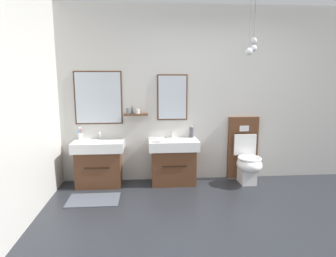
% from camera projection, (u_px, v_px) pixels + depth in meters
% --- Properties ---
extents(ground_plane, '(6.34, 5.27, 0.10)m').
position_uv_depth(ground_plane, '(263.00, 247.00, 2.88)').
color(ground_plane, '#23262B').
rests_on(ground_plane, ground).
extents(wall_back, '(5.14, 0.62, 2.69)m').
position_uv_depth(wall_back, '(217.00, 95.00, 4.58)').
color(wall_back, beige).
rests_on(wall_back, ground).
extents(bath_mat, '(0.68, 0.44, 0.01)m').
position_uv_depth(bath_mat, '(94.00, 200.00, 3.86)').
color(bath_mat, '#474C56').
rests_on(bath_mat, ground).
extents(vanity_sink_left, '(0.75, 0.45, 0.68)m').
position_uv_depth(vanity_sink_left, '(99.00, 162.00, 4.37)').
color(vanity_sink_left, '#56331E').
rests_on(vanity_sink_left, ground).
extents(tap_on_left_sink, '(0.03, 0.13, 0.11)m').
position_uv_depth(tap_on_left_sink, '(100.00, 134.00, 4.45)').
color(tap_on_left_sink, silver).
rests_on(tap_on_left_sink, vanity_sink_left).
extents(vanity_sink_right, '(0.75, 0.45, 0.68)m').
position_uv_depth(vanity_sink_right, '(173.00, 160.00, 4.45)').
color(vanity_sink_right, '#56331E').
rests_on(vanity_sink_right, ground).
extents(tap_on_right_sink, '(0.03, 0.13, 0.11)m').
position_uv_depth(tap_on_right_sink, '(172.00, 133.00, 4.54)').
color(tap_on_right_sink, silver).
rests_on(tap_on_right_sink, vanity_sink_right).
extents(toilet, '(0.48, 0.62, 1.00)m').
position_uv_depth(toilet, '(246.00, 158.00, 4.52)').
color(toilet, '#56331E').
rests_on(toilet, ground).
extents(toothbrush_cup, '(0.07, 0.07, 0.19)m').
position_uv_depth(toothbrush_cup, '(80.00, 136.00, 4.42)').
color(toothbrush_cup, silver).
rests_on(toothbrush_cup, vanity_sink_left).
extents(soap_dispenser, '(0.06, 0.06, 0.20)m').
position_uv_depth(soap_dispenser, '(192.00, 132.00, 4.56)').
color(soap_dispenser, '#4C4C51').
rests_on(soap_dispenser, vanity_sink_right).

